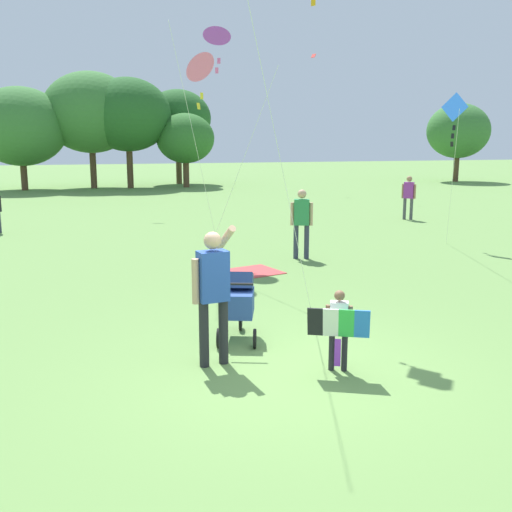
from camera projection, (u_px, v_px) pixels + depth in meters
The scene contains 11 objects.
ground_plane at pixel (284, 371), 7.81m from camera, with size 120.00×120.00×0.00m, color #668E47.
treeline_distant at pixel (152, 121), 35.15m from camera, with size 31.58×6.63×6.57m.
child_with_butterfly_kite at pixel (339, 324), 7.68m from camera, with size 0.77×0.50×1.07m.
person_adult_flyer at pixel (213, 286), 7.83m from camera, with size 0.59×0.62×1.87m.
stroller at pixel (239, 299), 8.95m from camera, with size 0.73×1.12×1.03m.
kite_orange_delta at pixel (200, 69), 13.08m from camera, with size 1.48×2.82×4.77m.
kite_green_novelty at pixel (217, 38), 14.54m from camera, with size 1.91×3.13×5.56m.
kite_blue_high at pixel (454, 113), 16.28m from camera, with size 1.64×2.95×4.15m.
person_red_shirt at pixel (302, 218), 14.77m from camera, with size 0.52×0.34×1.71m.
person_couple_left at pixel (409, 194), 21.74m from camera, with size 0.41×0.38×1.57m.
picnic_blanket at pixel (249, 272), 13.43m from camera, with size 1.32×1.09×0.02m, color #CC3D3D.
Camera 1 is at (-2.20, -7.04, 2.99)m, focal length 42.40 mm.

